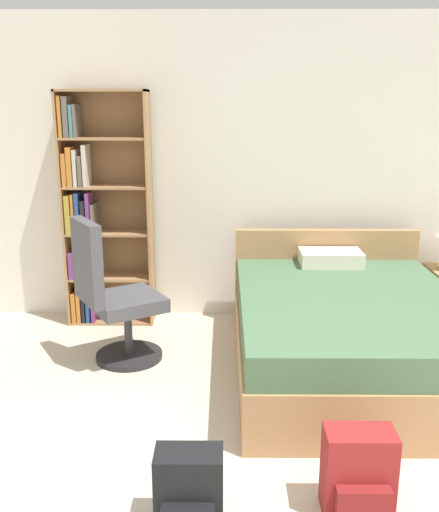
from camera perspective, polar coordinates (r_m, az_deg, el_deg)
wall_back at (r=5.01m, az=5.91°, el=8.44°), size 9.00×0.06×2.60m
bookshelf at (r=4.96m, az=-12.19°, el=4.29°), size 0.73×0.29×1.98m
bed at (r=4.20m, az=12.53°, el=-7.31°), size 1.55×2.04×0.83m
office_chair at (r=4.23m, az=-10.60°, el=-4.19°), size 0.72×0.68×1.09m
backpack_red at (r=2.91m, az=13.73°, el=-20.51°), size 0.33×0.25×0.42m
backpack_black at (r=2.78m, az=-3.07°, el=-22.54°), size 0.31×0.24×0.38m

